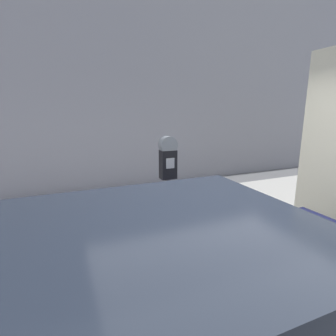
% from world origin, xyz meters
% --- Properties ---
extents(ground_plane, '(60.00, 60.00, 0.00)m').
position_xyz_m(ground_plane, '(0.00, 0.00, 0.00)').
color(ground_plane, '#515154').
extents(sidewalk, '(24.00, 2.80, 0.12)m').
position_xyz_m(sidewalk, '(0.00, 2.20, 0.06)').
color(sidewalk, '#9E9B96').
rests_on(sidewalk, ground_plane).
extents(building_facade, '(24.00, 0.30, 6.75)m').
position_xyz_m(building_facade, '(0.00, 4.95, 3.37)').
color(building_facade, gray).
rests_on(building_facade, ground_plane).
extents(parking_meter, '(0.21, 0.13, 1.59)m').
position_xyz_m(parking_meter, '(-0.27, 1.04, 1.21)').
color(parking_meter, gray).
rests_on(parking_meter, sidewalk).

